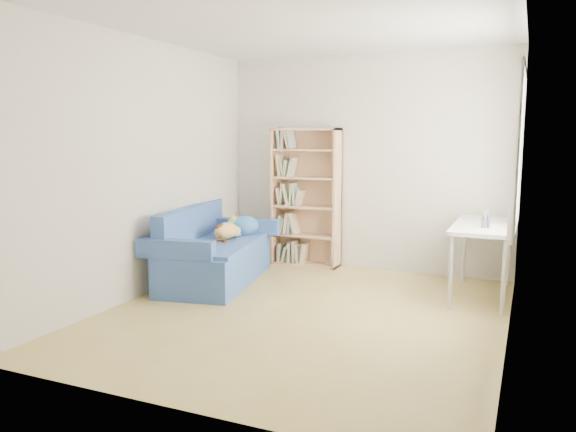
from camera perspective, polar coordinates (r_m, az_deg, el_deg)
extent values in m
plane|color=#A08948|center=(5.26, 1.61, -9.89)|extent=(4.00, 4.00, 0.00)
cube|color=silver|center=(6.90, 7.89, 5.35)|extent=(3.50, 0.04, 2.60)
cube|color=silver|center=(3.24, -11.59, 2.20)|extent=(3.50, 0.04, 2.60)
cube|color=silver|center=(5.89, -14.40, 4.71)|extent=(0.04, 4.00, 2.60)
cube|color=silver|center=(4.65, 22.15, 3.52)|extent=(0.04, 4.00, 2.60)
cube|color=white|center=(5.09, 1.74, 19.16)|extent=(3.50, 4.00, 0.04)
cube|color=white|center=(5.24, 22.40, 6.15)|extent=(0.01, 1.20, 1.30)
cube|color=navy|center=(6.36, -7.30, -4.78)|extent=(1.10, 1.81, 0.42)
cube|color=navy|center=(6.45, -9.84, -0.87)|extent=(0.46, 1.69, 0.41)
cube|color=navy|center=(6.96, -4.10, -1.05)|extent=(0.81, 0.29, 0.19)
cube|color=navy|center=(5.66, -11.35, -3.32)|extent=(0.81, 0.29, 0.19)
cube|color=navy|center=(6.30, -7.18, -2.76)|extent=(1.06, 1.68, 0.05)
ellipsoid|color=#30629B|center=(6.75, -4.46, -1.02)|extent=(0.34, 0.38, 0.26)
ellipsoid|color=#C77916|center=(6.42, -6.30, -1.50)|extent=(0.36, 0.50, 0.18)
ellipsoid|color=silver|center=(6.50, -5.24, -1.55)|extent=(0.19, 0.22, 0.11)
ellipsoid|color=#341A0E|center=(6.38, -6.80, -1.17)|extent=(0.20, 0.26, 0.09)
sphere|color=#C77916|center=(6.68, -4.78, -0.72)|extent=(0.16, 0.16, 0.16)
cone|color=#C77916|center=(6.71, -4.79, -0.03)|extent=(0.07, 0.08, 0.08)
cone|color=#C77916|center=(6.65, -5.10, -0.12)|extent=(0.08, 0.08, 0.08)
cylinder|color=#2AD495|center=(6.62, -5.15, -1.00)|extent=(0.13, 0.07, 0.13)
cylinder|color=#341A0E|center=(6.22, -7.65, -2.19)|extent=(0.14, 0.17, 0.06)
cube|color=tan|center=(7.18, -1.28, 2.02)|extent=(0.03, 0.27, 1.72)
cube|color=tan|center=(6.88, 5.02, 1.72)|extent=(0.03, 0.27, 1.72)
cube|color=tan|center=(6.98, 1.83, 8.79)|extent=(0.86, 0.27, 0.03)
cube|color=tan|center=(7.16, 1.77, -4.86)|extent=(0.86, 0.27, 0.03)
cube|color=tan|center=(7.14, 2.17, 1.97)|extent=(0.86, 0.02, 1.72)
cube|color=silver|center=(5.96, 19.26, -0.97)|extent=(0.57, 1.24, 0.04)
cylinder|color=silver|center=(6.58, 21.52, -3.58)|extent=(0.04, 0.04, 0.71)
cylinder|color=silver|center=(5.46, 21.07, -5.87)|extent=(0.04, 0.04, 0.71)
cylinder|color=silver|center=(6.60, 17.46, -3.34)|extent=(0.04, 0.04, 0.71)
cylinder|color=silver|center=(5.50, 16.17, -5.56)|extent=(0.04, 0.04, 0.71)
cylinder|color=white|center=(5.74, 19.45, -0.62)|extent=(0.08, 0.08, 0.09)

